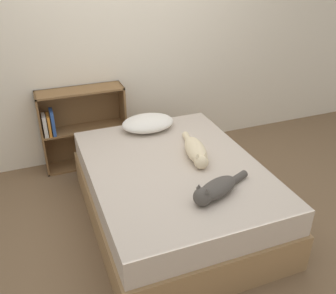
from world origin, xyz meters
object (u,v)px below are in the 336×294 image
cat_light (196,151)px  pillow (148,123)px  bed (174,193)px  cat_dark (215,190)px  bookshelf (80,126)px

cat_light → pillow: bearing=-152.6°
bed → cat_dark: 0.61m
bed → cat_light: bearing=12.1°
cat_dark → bookshelf: (-0.67, 1.74, -0.16)m
pillow → cat_light: size_ratio=0.82×
bed → bookshelf: (-0.56, 1.24, 0.17)m
bed → cat_light: cat_light is taller
bed → cat_dark: (0.11, -0.49, 0.33)m
pillow → cat_dark: bearing=-85.3°
cat_dark → cat_light: bearing=-124.2°
cat_light → cat_dark: 0.55m
pillow → cat_dark: 1.21m
cat_light → bookshelf: size_ratio=0.71×
pillow → cat_light: (0.20, -0.66, -0.00)m
cat_light → cat_dark: bearing=-0.4°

